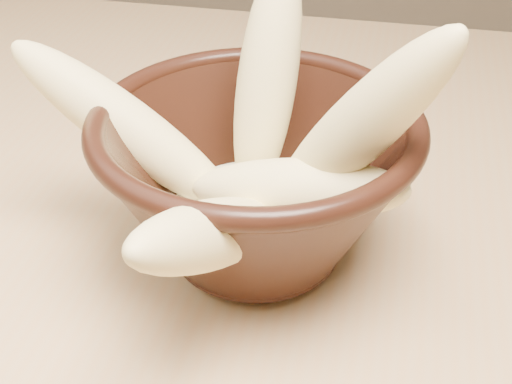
% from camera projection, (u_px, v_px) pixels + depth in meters
% --- Properties ---
extents(table, '(1.20, 0.80, 0.75)m').
position_uv_depth(table, '(145.00, 244.00, 0.66)').
color(table, tan).
rests_on(table, ground).
extents(bowl, '(0.22, 0.22, 0.12)m').
position_uv_depth(bowl, '(256.00, 180.00, 0.49)').
color(bowl, black).
rests_on(bowl, table).
extents(milk_puddle, '(0.13, 0.13, 0.02)m').
position_uv_depth(milk_puddle, '(256.00, 215.00, 0.50)').
color(milk_puddle, '#FFF9CD').
rests_on(milk_puddle, bowl).
extents(banana_upright, '(0.06, 0.10, 0.17)m').
position_uv_depth(banana_upright, '(267.00, 81.00, 0.49)').
color(banana_upright, '#F5E991').
rests_on(banana_upright, bowl).
extents(banana_left, '(0.18, 0.05, 0.14)m').
position_uv_depth(banana_left, '(127.00, 127.00, 0.49)').
color(banana_left, '#F5E991').
rests_on(banana_left, bowl).
extents(banana_right, '(0.15, 0.11, 0.19)m').
position_uv_depth(banana_right, '(356.00, 131.00, 0.43)').
color(banana_right, '#F5E991').
rests_on(banana_right, bowl).
extents(banana_across, '(0.15, 0.05, 0.07)m').
position_uv_depth(banana_across, '(297.00, 189.00, 0.46)').
color(banana_across, '#F5E991').
rests_on(banana_across, bowl).
extents(banana_front, '(0.09, 0.18, 0.12)m').
position_uv_depth(banana_front, '(214.00, 234.00, 0.41)').
color(banana_front, '#F5E991').
rests_on(banana_front, bowl).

